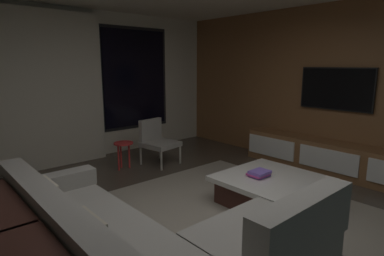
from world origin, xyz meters
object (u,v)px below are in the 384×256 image
Objects in this scene: book_stack_on_coffee_table at (259,174)px; media_console at (337,160)px; accent_chair_near_window at (157,139)px; mounted_tv at (336,89)px; sectional_couch at (145,250)px; side_stool at (123,147)px; coffee_table at (271,190)px.

media_console reaches higher than book_stack_on_coffee_table.
accent_chair_near_window is 2.99m from media_console.
mounted_tv is (1.98, 0.04, 0.95)m from book_stack_on_coffee_table.
media_console is at bearing 2.42° from sectional_couch.
side_stool is (-0.57, 2.35, -0.03)m from book_stack_on_coffee_table.
sectional_couch is 2.98m from side_stool.
book_stack_on_coffee_table is 1.81m from media_console.
media_console is (1.70, -0.05, 0.06)m from coffee_table.
side_stool reaches higher than coffee_table.
sectional_couch reaches higher than coffee_table.
sectional_couch reaches higher than accent_chair_near_window.
sectional_couch is at bearing -116.36° from side_stool.
coffee_table is 0.99× the size of mounted_tv.
accent_chair_near_window reaches higher than side_stool.
book_stack_on_coffee_table is at bearing -76.28° from side_stool.
coffee_table is 2.21m from mounted_tv.
media_console is (3.69, 0.16, -0.04)m from sectional_couch.
accent_chair_near_window is at bearing 91.46° from coffee_table.
media_console is at bearing -5.15° from book_stack_on_coffee_table.
book_stack_on_coffee_table is 2.20m from mounted_tv.
coffee_table is 2.52× the size of side_stool.
accent_chair_near_window is 0.25× the size of media_console.
sectional_couch is at bearing -177.58° from media_console.
mounted_tv is at bearing 1.05° from book_stack_on_coffee_table.
side_stool is (-0.61, 0.10, -0.06)m from accent_chair_near_window.
side_stool reaches higher than book_stack_on_coffee_table.
sectional_couch is at bearing -174.15° from coffee_table.
media_console reaches higher than coffee_table.
mounted_tv reaches higher than media_console.
mounted_tv is (1.94, -2.21, 0.92)m from accent_chair_near_window.
media_console is at bearing -132.43° from mounted_tv.
side_stool is 0.15× the size of media_console.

